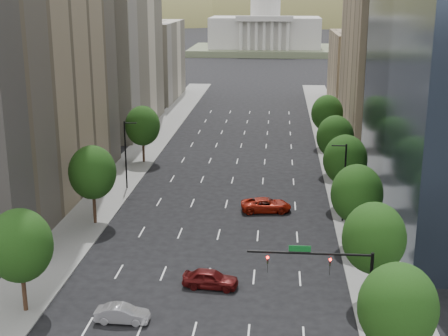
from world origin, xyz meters
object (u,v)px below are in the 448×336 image
(car_maroon, at_px, (211,279))
(car_red_far, at_px, (266,205))
(traffic_signal, at_px, (337,275))
(capitol, at_px, (265,32))
(car_silver, at_px, (122,314))

(car_maroon, relative_size, car_red_far, 0.83)
(traffic_signal, distance_m, car_maroon, 13.33)
(car_red_far, bearing_deg, car_maroon, 160.14)
(capitol, distance_m, car_maroon, 212.26)
(car_silver, bearing_deg, traffic_signal, -93.06)
(capitol, height_order, car_red_far, capitol)
(car_silver, bearing_deg, capitol, -0.99)
(car_red_far, bearing_deg, capitol, -6.07)
(traffic_signal, distance_m, car_red_far, 28.62)
(capitol, xyz_separation_m, car_silver, (-5.79, -218.68, -7.87))
(capitol, height_order, car_silver, capitol)
(traffic_signal, relative_size, car_red_far, 1.55)
(capitol, bearing_deg, car_maroon, -89.87)
(capitol, relative_size, car_maroon, 12.29)
(capitol, bearing_deg, car_silver, -91.52)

